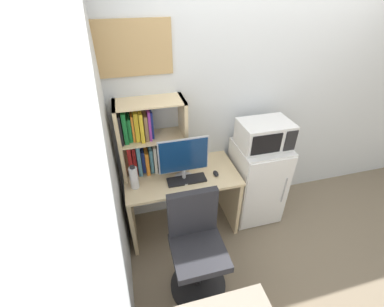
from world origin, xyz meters
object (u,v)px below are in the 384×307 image
microwave (265,134)px  hutch_bookshelf (144,140)px  keyboard (187,180)px  monitor (184,158)px  computer_mouse (216,173)px  water_bottle (134,178)px  wall_corkboard (134,49)px  desk_chair (197,251)px  mini_fridge (256,181)px

microwave → hutch_bookshelf: bearing=172.0°
keyboard → monitor: bearing=119.4°
microwave → computer_mouse: bearing=-169.2°
water_bottle → wall_corkboard: 1.10m
hutch_bookshelf → desk_chair: (0.29, -0.84, -0.66)m
hutch_bookshelf → keyboard: (0.34, -0.28, -0.34)m
computer_mouse → desk_chair: size_ratio=0.09×
water_bottle → desk_chair: size_ratio=0.25×
monitor → computer_mouse: 0.39m
computer_mouse → hutch_bookshelf: bearing=157.4°
wall_corkboard → water_bottle: bearing=-112.4°
computer_mouse → microwave: 0.62m
wall_corkboard → mini_fridge: bearing=-13.8°
water_bottle → microwave: 1.33m
wall_corkboard → monitor: bearing=-49.1°
monitor → computer_mouse: bearing=-3.4°
water_bottle → wall_corkboard: size_ratio=0.38×
water_bottle → computer_mouse: bearing=-1.3°
water_bottle → mini_fridge: size_ratio=0.26×
microwave → wall_corkboard: wall_corkboard is taller
monitor → computer_mouse: size_ratio=5.29×
computer_mouse → wall_corkboard: 1.34m
mini_fridge → microwave: microwave is taller
microwave → wall_corkboard: 1.44m
water_bottle → desk_chair: 0.84m
water_bottle → mini_fridge: bearing=3.5°
hutch_bookshelf → mini_fridge: size_ratio=0.78×
monitor → desk_chair: size_ratio=0.48×
water_bottle → desk_chair: water_bottle is taller
microwave → mini_fridge: bearing=-90.2°
hutch_bookshelf → water_bottle: hutch_bookshelf is taller
keyboard → water_bottle: bearing=176.3°
microwave → desk_chair: size_ratio=0.52×
hutch_bookshelf → monitor: (0.32, -0.25, -0.10)m
mini_fridge → microwave: (0.00, 0.00, 0.60)m
microwave → keyboard: bearing=-172.1°
hutch_bookshelf → microwave: hutch_bookshelf is taller
keyboard → water_bottle: size_ratio=1.53×
desk_chair → wall_corkboard: size_ratio=1.55×
mini_fridge → wall_corkboard: wall_corkboard is taller
computer_mouse → desk_chair: 0.75m
hutch_bookshelf → computer_mouse: 0.77m
computer_mouse → mini_fridge: (0.53, 0.10, -0.29)m
desk_chair → wall_corkboard: bearing=106.3°
microwave → desk_chair: (-0.88, -0.67, -0.63)m
hutch_bookshelf → monitor: 0.42m
monitor → microwave: (0.85, 0.08, 0.08)m
keyboard → desk_chair: 0.64m
keyboard → mini_fridge: size_ratio=0.40×
desk_chair → wall_corkboard: (-0.28, 0.96, 1.44)m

